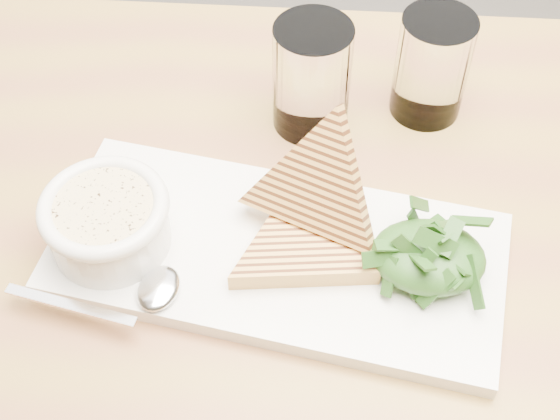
# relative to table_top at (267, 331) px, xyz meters

# --- Properties ---
(table_top) EXTENTS (1.38, 0.96, 0.04)m
(table_top) POSITION_rel_table_top_xyz_m (0.00, 0.00, 0.00)
(table_top) COLOR #915C38
(table_top) RESTS_ON ground
(platter) EXTENTS (0.43, 0.23, 0.02)m
(platter) POSITION_rel_table_top_xyz_m (0.00, 0.07, 0.03)
(platter) COLOR white
(platter) RESTS_ON table_top
(soup_bowl) EXTENTS (0.11, 0.11, 0.04)m
(soup_bowl) POSITION_rel_table_top_xyz_m (-0.15, 0.06, 0.06)
(soup_bowl) COLOR white
(soup_bowl) RESTS_ON platter
(soup) EXTENTS (0.09, 0.09, 0.01)m
(soup) POSITION_rel_table_top_xyz_m (-0.15, 0.06, 0.09)
(soup) COLOR #DEC389
(soup) RESTS_ON soup_bowl
(bowl_rim) EXTENTS (0.12, 0.12, 0.01)m
(bowl_rim) POSITION_rel_table_top_xyz_m (-0.15, 0.06, 0.09)
(bowl_rim) COLOR white
(bowl_rim) RESTS_ON soup_bowl
(sandwich_flat) EXTENTS (0.18, 0.18, 0.02)m
(sandwich_flat) POSITION_rel_table_top_xyz_m (0.02, 0.06, 0.05)
(sandwich_flat) COLOR gold
(sandwich_flat) RESTS_ON platter
(sandwich_lean) EXTENTS (0.20, 0.20, 0.18)m
(sandwich_lean) POSITION_rel_table_top_xyz_m (0.03, 0.10, 0.09)
(sandwich_lean) COLOR gold
(sandwich_lean) RESTS_ON sandwich_flat
(salad_base) EXTENTS (0.10, 0.08, 0.04)m
(salad_base) POSITION_rel_table_top_xyz_m (0.14, 0.06, 0.06)
(salad_base) COLOR black
(salad_base) RESTS_ON platter
(arugula_pile) EXTENTS (0.11, 0.10, 0.05)m
(arugula_pile) POSITION_rel_table_top_xyz_m (0.14, 0.06, 0.06)
(arugula_pile) COLOR #3D7426
(arugula_pile) RESTS_ON platter
(spoon_bowl) EXTENTS (0.04, 0.05, 0.01)m
(spoon_bowl) POSITION_rel_table_top_xyz_m (-0.10, 0.01, 0.04)
(spoon_bowl) COLOR silver
(spoon_bowl) RESTS_ON platter
(spoon_handle) EXTENTS (0.12, 0.03, 0.00)m
(spoon_handle) POSITION_rel_table_top_xyz_m (-0.17, -0.02, 0.04)
(spoon_handle) COLOR silver
(spoon_handle) RESTS_ON platter
(glass_near) EXTENTS (0.08, 0.08, 0.12)m
(glass_near) POSITION_rel_table_top_xyz_m (0.01, 0.25, 0.08)
(glass_near) COLOR white
(glass_near) RESTS_ON table_top
(glass_far) EXTENTS (0.08, 0.08, 0.12)m
(glass_far) POSITION_rel_table_top_xyz_m (0.13, 0.29, 0.08)
(glass_far) COLOR white
(glass_far) RESTS_ON table_top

